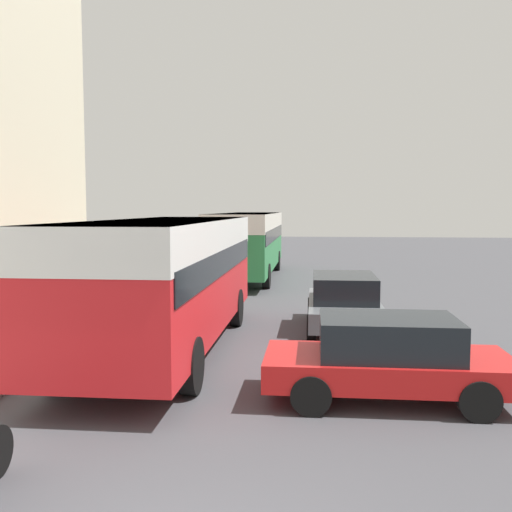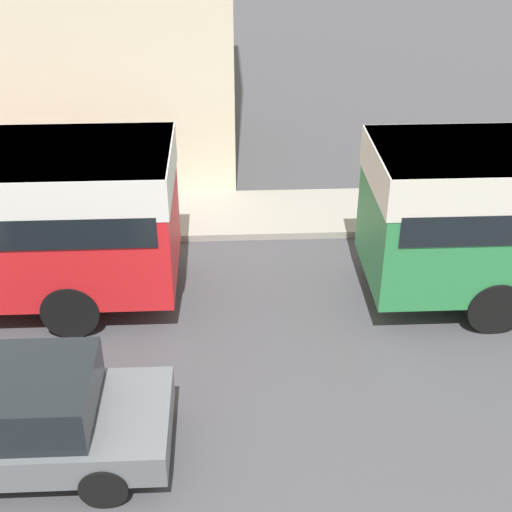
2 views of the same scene
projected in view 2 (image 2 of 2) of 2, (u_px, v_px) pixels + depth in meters
car_crossing at (9, 417)px, 9.57m from camera, size 1.90×4.32×1.47m
pedestrian_near_curb at (129, 183)px, 15.66m from camera, size 0.39×0.39×1.57m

